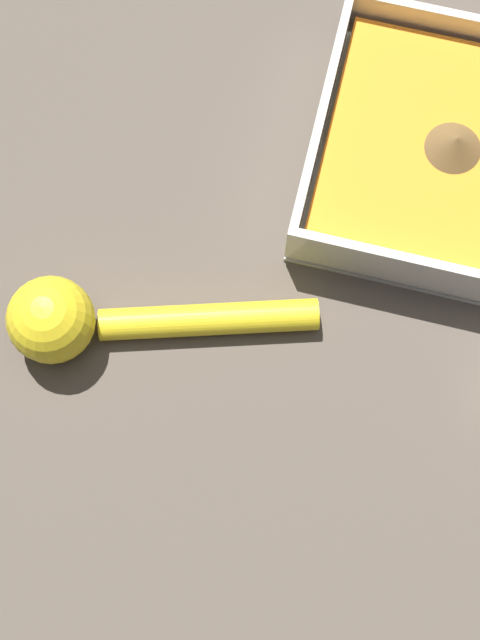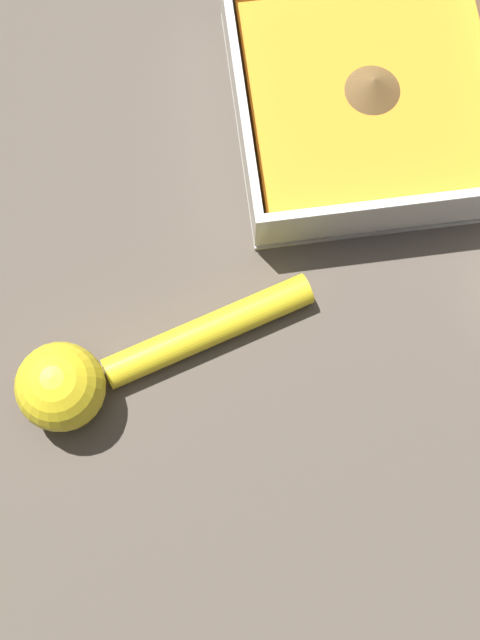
# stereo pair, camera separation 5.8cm
# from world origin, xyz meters

# --- Properties ---
(ground_plane) EXTENTS (4.00, 4.00, 0.00)m
(ground_plane) POSITION_xyz_m (0.00, 0.00, 0.00)
(ground_plane) COLOR brown
(square_dish) EXTENTS (0.19, 0.19, 0.05)m
(square_dish) POSITION_xyz_m (-0.03, 0.01, 0.02)
(square_dish) COLOR silver
(square_dish) RESTS_ON ground_plane
(lemon_squeezer) EXTENTS (0.20, 0.09, 0.06)m
(lemon_squeezer) POSITION_xyz_m (-0.23, -0.16, 0.02)
(lemon_squeezer) COLOR yellow
(lemon_squeezer) RESTS_ON ground_plane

